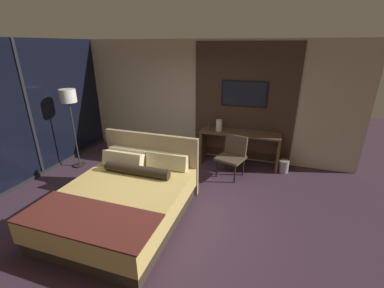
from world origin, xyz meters
The scene contains 11 objects.
ground_plane centered at (0.00, 0.00, 0.00)m, with size 16.00×16.00×0.00m, color #3D2838.
wall_back_tv_panel centered at (0.14, 2.59, 1.40)m, with size 7.20×0.09×2.80m.
wall_left_window centered at (-3.00, 0.40, 1.32)m, with size 0.06×6.00×2.80m.
bed centered at (-0.45, -0.34, 0.33)m, with size 1.89×2.27×1.13m.
desk centered at (1.03, 2.31, 0.54)m, with size 1.81×0.53×0.80m.
tv centered at (1.03, 2.52, 1.64)m, with size 1.03×0.04×0.58m.
desk_chair centered at (0.98, 1.69, 0.51)m, with size 0.66×0.66×0.87m.
floor_lamp centered at (-2.51, 1.00, 1.51)m, with size 0.34×0.34×1.79m.
vase_tall centered at (0.54, 2.23, 0.93)m, with size 0.14×0.14×0.27m.
vase_short centered at (0.29, 2.24, 0.95)m, with size 0.08×0.08×0.31m.
waste_bin centered at (2.05, 2.16, 0.14)m, with size 0.22×0.22×0.28m.
Camera 1 is at (1.71, -3.37, 2.68)m, focal length 24.00 mm.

